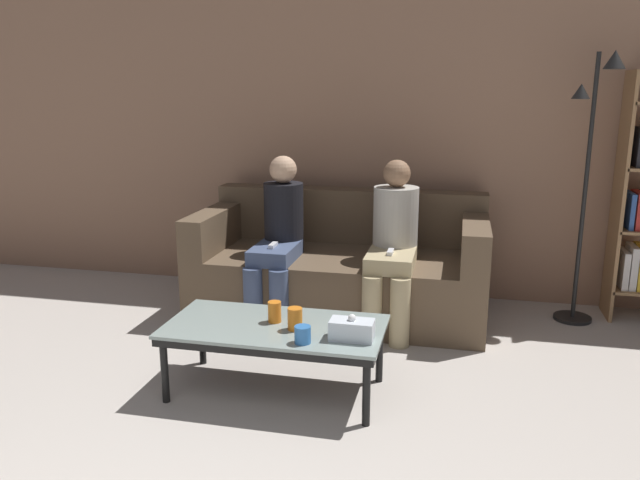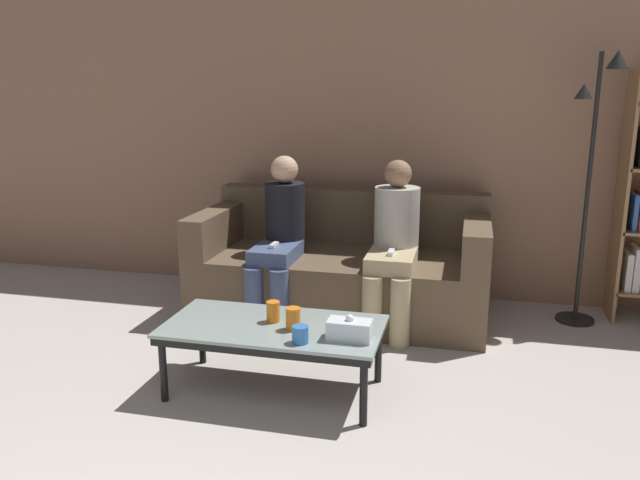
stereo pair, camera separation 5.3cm
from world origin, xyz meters
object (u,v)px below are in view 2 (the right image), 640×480
Objects in this scene: cup_near_left at (300,334)px; cup_near_right at (273,312)px; seated_person_mid_left at (394,241)px; seated_person_left_end at (280,235)px; couch at (342,269)px; tissue_box at (350,330)px; standing_lamp at (593,161)px; cup_far_center at (293,319)px; coffee_table at (274,331)px.

cup_near_left is 0.33m from cup_near_right.
seated_person_left_end is at bearing -179.41° from seated_person_mid_left.
cup_near_right is at bearing 131.77° from cup_near_left.
couch is 0.54m from seated_person_mid_left.
tissue_box reaches higher than cup_near_right.
seated_person_mid_left is at bearing 0.59° from seated_person_left_end.
tissue_box is 0.12× the size of standing_lamp.
couch reaches higher than cup_near_right.
seated_person_mid_left is (0.38, 1.14, 0.17)m from cup_far_center.
cup_far_center is (0.12, -0.04, 0.10)m from coffee_table.
standing_lamp is at bearing 40.65° from coffee_table.
cup_far_center is at bearing -69.61° from seated_person_left_end.
cup_near_left is 0.25m from tissue_box.
seated_person_mid_left is at bearing 71.63° from cup_far_center.
seated_person_left_end is at bearing -168.33° from standing_lamp.
seated_person_left_end reaches higher than cup_near_left.
seated_person_mid_left is at bearing 65.56° from coffee_table.
seated_person_left_end is (-0.50, 1.29, 0.18)m from cup_near_left.
standing_lamp is at bearing 39.61° from cup_near_right.
standing_lamp reaches higher than seated_person_left_end.
couch is at bearing 85.69° from coffee_table.
cup_near_left is 0.18m from cup_far_center.
tissue_box is at bearing 23.97° from cup_near_left.
seated_person_mid_left is (0.40, -0.23, 0.29)m from couch.
cup_near_right is 1.10m from seated_person_left_end.
seated_person_mid_left is (0.07, 1.20, 0.17)m from tissue_box.
standing_lamp is 1.44m from seated_person_mid_left.
cup_near_right is at bearing -140.39° from standing_lamp.
tissue_box reaches higher than coffee_table.
cup_near_right is 1.19m from seated_person_mid_left.
coffee_table is 1.16m from seated_person_left_end.
cup_far_center reaches higher than cup_near_left.
seated_person_left_end reaches higher than cup_near_right.
seated_person_mid_left is (0.52, 1.06, 0.17)m from cup_near_right.
coffee_table is at bearing -114.44° from seated_person_mid_left.
cup_near_left is at bearing -156.03° from tissue_box.
standing_lamp reaches higher than cup_near_right.
standing_lamp is (1.77, 1.52, 0.79)m from coffee_table.
seated_person_left_end is at bearing 121.52° from tissue_box.
cup_near_right is at bearing 148.47° from cup_far_center.
coffee_table is 0.16m from cup_far_center.
cup_near_right is (-0.02, 0.04, 0.10)m from coffee_table.
seated_person_mid_left is (-1.27, -0.42, -0.53)m from standing_lamp.
cup_near_left is at bearing -86.14° from couch.
couch is 1.79× the size of seated_person_left_end.
couch is 23.60× the size of cup_near_left.
cup_near_right is at bearing -115.97° from seated_person_mid_left.
couch reaches higher than cup_far_center.
tissue_box is (0.33, -1.43, 0.12)m from couch.
couch is at bearing 30.53° from seated_person_left_end.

